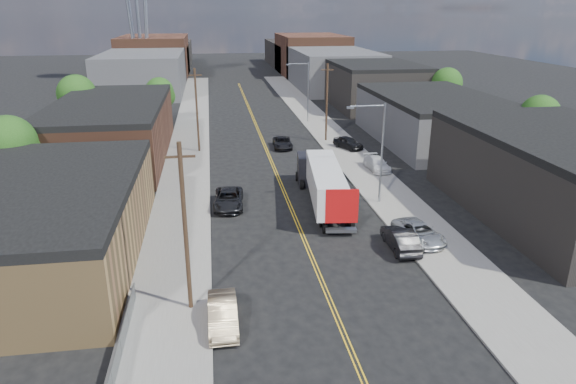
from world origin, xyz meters
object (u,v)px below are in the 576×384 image
object	(u,v)px
car_left_b	(223,314)
car_ahead_truck	(282,143)
car_left_c	(229,199)
car_right_oncoming	(401,239)
semi_truck	(322,180)
car_right_lot_b	(377,164)
car_right_lot_c	(348,143)
car_right_lot_a	(419,232)

from	to	relation	value
car_left_b	car_ahead_truck	world-z (taller)	car_left_b
car_left_c	car_right_oncoming	distance (m)	15.74
semi_truck	car_left_b	xyz separation A→B (m)	(-9.28, -17.71, -1.43)
car_right_lot_b	car_right_lot_c	distance (m)	9.13
car_right_lot_a	car_right_lot_c	xyz separation A→B (m)	(1.65, 26.80, 0.05)
car_right_oncoming	car_ahead_truck	size ratio (longest dim) A/B	1.00
car_right_lot_b	car_right_oncoming	bearing A→B (deg)	-105.83
car_left_c	car_right_oncoming	size ratio (longest dim) A/B	1.14
car_left_b	car_right_oncoming	bearing A→B (deg)	30.47
car_left_c	car_right_oncoming	bearing A→B (deg)	-36.45
car_right_lot_c	car_ahead_truck	distance (m)	8.15
semi_truck	car_ahead_truck	size ratio (longest dim) A/B	3.12
semi_truck	car_ahead_truck	world-z (taller)	semi_truck
car_right_lot_a	car_right_lot_b	xyz separation A→B (m)	(2.43, 17.71, -0.02)
car_right_oncoming	car_right_lot_b	distance (m)	19.02
car_right_oncoming	car_left_c	bearing A→B (deg)	-39.05
semi_truck	car_left_b	bearing A→B (deg)	-111.31
semi_truck	car_ahead_truck	bearing A→B (deg)	98.65
semi_truck	car_ahead_truck	distance (m)	19.75
car_right_oncoming	car_ahead_truck	world-z (taller)	car_right_oncoming
car_left_b	car_right_lot_b	bearing A→B (deg)	56.51
car_right_lot_b	car_ahead_truck	world-z (taller)	car_right_lot_b
car_left_b	car_left_c	size ratio (longest dim) A/B	0.83
semi_truck	car_right_lot_c	size ratio (longest dim) A/B	3.46
semi_truck	car_right_lot_c	bearing A→B (deg)	74.47
car_left_c	car_right_oncoming	world-z (taller)	car_right_oncoming
semi_truck	car_right_oncoming	bearing A→B (deg)	-63.14
semi_truck	car_right_lot_a	bearing A→B (deg)	-52.69
car_left_b	car_right_lot_c	world-z (taller)	car_right_lot_c
car_right_oncoming	car_right_lot_b	size ratio (longest dim) A/B	1.04
car_right_lot_a	car_right_oncoming	bearing A→B (deg)	-165.54
car_right_oncoming	car_right_lot_a	size ratio (longest dim) A/B	0.97
car_left_c	car_ahead_truck	world-z (taller)	car_left_c
car_right_oncoming	car_right_lot_c	world-z (taller)	car_right_lot_c
car_ahead_truck	car_left_c	bearing A→B (deg)	-108.46
car_right_lot_a	car_ahead_truck	bearing A→B (deg)	90.72
car_left_b	car_right_lot_a	bearing A→B (deg)	29.92
car_right_lot_b	car_ahead_truck	xyz separation A→B (m)	(-8.68, 11.07, -0.15)
car_right_lot_a	car_ahead_truck	world-z (taller)	car_right_lot_a
car_right_lot_b	car_right_lot_c	size ratio (longest dim) A/B	1.07
car_right_oncoming	semi_truck	bearing A→B (deg)	-68.06
car_right_oncoming	car_right_lot_a	xyz separation A→B (m)	(1.74, 0.85, 0.05)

